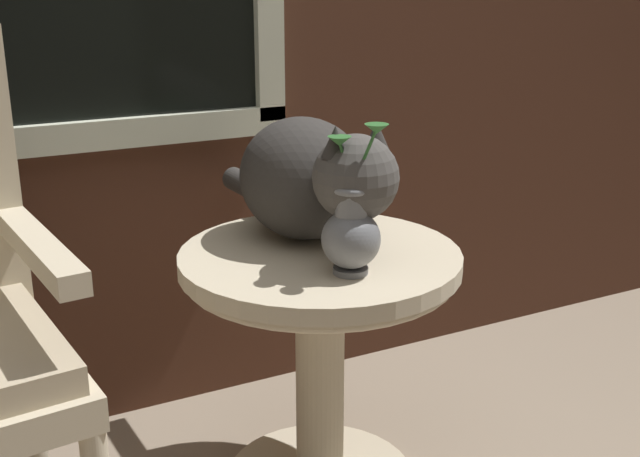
{
  "coord_description": "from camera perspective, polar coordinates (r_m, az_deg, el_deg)",
  "views": [
    {
      "loc": [
        -0.62,
        -1.16,
        1.13
      ],
      "look_at": [
        0.08,
        0.23,
        0.62
      ],
      "focal_mm": 44.94,
      "sensor_mm": 36.0,
      "label": 1
    }
  ],
  "objects": [
    {
      "name": "pewter_vase_with_ivy",
      "position": [
        1.5,
        2.24,
        -0.09
      ],
      "size": [
        0.11,
        0.12,
        0.29
      ],
      "color": "slate",
      "rests_on": "wicker_side_table"
    },
    {
      "name": "wicker_side_table",
      "position": [
        1.71,
        0.0,
        -7.0
      ],
      "size": [
        0.59,
        0.59,
        0.57
      ],
      "color": "beige",
      "rests_on": "ground_plane"
    },
    {
      "name": "cat",
      "position": [
        1.68,
        -0.7,
        3.6
      ],
      "size": [
        0.28,
        0.64,
        0.28
      ],
      "color": "#33302D",
      "rests_on": "wicker_side_table"
    }
  ]
}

